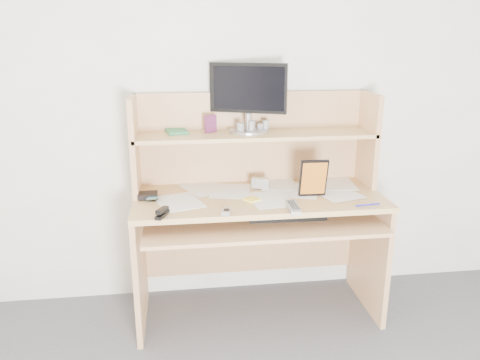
{
  "coord_description": "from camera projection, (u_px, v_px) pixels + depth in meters",
  "views": [
    {
      "loc": [
        -0.43,
        -0.99,
        1.6
      ],
      "look_at": [
        -0.11,
        1.43,
        0.86
      ],
      "focal_mm": 35.0,
      "sensor_mm": 36.0,
      "label": 1
    }
  ],
  "objects": [
    {
      "name": "keyboard",
      "position": [
        286.0,
        215.0,
        2.6
      ],
      "size": [
        0.43,
        0.16,
        0.03
      ],
      "rotation": [
        0.0,
        0.0,
        -0.03
      ],
      "color": "black",
      "rests_on": "desk"
    },
    {
      "name": "blue_pen",
      "position": [
        368.0,
        205.0,
        2.47
      ],
      "size": [
        0.14,
        0.03,
        0.01
      ],
      "primitive_type": "cylinder",
      "rotation": [
        1.57,
        0.0,
        1.71
      ],
      "color": "#1616A8",
      "rests_on": "paper_clutter"
    },
    {
      "name": "digital_camera",
      "position": [
        260.0,
        183.0,
        2.75
      ],
      "size": [
        0.11,
        0.07,
        0.06
      ],
      "primitive_type": "cube",
      "rotation": [
        0.0,
        0.0,
        -0.3
      ],
      "color": "#A2A2A4",
      "rests_on": "paper_clutter"
    },
    {
      "name": "back_wall",
      "position": [
        251.0,
        100.0,
        2.81
      ],
      "size": [
        3.6,
        0.04,
        2.5
      ],
      "primitive_type": "cube",
      "color": "white",
      "rests_on": "floor"
    },
    {
      "name": "sticky_note_pad",
      "position": [
        252.0,
        199.0,
        2.57
      ],
      "size": [
        0.1,
        0.1,
        0.01
      ],
      "primitive_type": "cube",
      "rotation": [
        0.0,
        0.0,
        0.53
      ],
      "color": "yellow",
      "rests_on": "desk"
    },
    {
      "name": "paper_clutter",
      "position": [
        259.0,
        195.0,
        2.65
      ],
      "size": [
        1.32,
        0.54,
        0.01
      ],
      "primitive_type": "cube",
      "color": "white",
      "rests_on": "desk"
    },
    {
      "name": "chip_stack_d",
      "position": [
        252.0,
        127.0,
        2.69
      ],
      "size": [
        0.04,
        0.04,
        0.07
      ],
      "primitive_type": "cylinder",
      "rotation": [
        0.0,
        0.0,
        0.13
      ],
      "color": "white",
      "rests_on": "desk"
    },
    {
      "name": "shelf_book",
      "position": [
        177.0,
        131.0,
        2.69
      ],
      "size": [
        0.14,
        0.18,
        0.02
      ],
      "primitive_type": "cube",
      "rotation": [
        0.0,
        0.0,
        0.19
      ],
      "color": "#317B43",
      "rests_on": "desk"
    },
    {
      "name": "tv_remote",
      "position": [
        293.0,
        207.0,
        2.42
      ],
      "size": [
        0.07,
        0.19,
        0.02
      ],
      "primitive_type": "cube",
      "rotation": [
        0.0,
        0.0,
        -0.07
      ],
      "color": "#999994",
      "rests_on": "paper_clutter"
    },
    {
      "name": "stapler",
      "position": [
        162.0,
        212.0,
        2.33
      ],
      "size": [
        0.07,
        0.13,
        0.04
      ],
      "primitive_type": "cube",
      "rotation": [
        0.0,
        0.0,
        -0.35
      ],
      "color": "black",
      "rests_on": "paper_clutter"
    },
    {
      "name": "wallet",
      "position": [
        148.0,
        195.0,
        2.59
      ],
      "size": [
        0.11,
        0.09,
        0.03
      ],
      "primitive_type": "cube",
      "rotation": [
        0.0,
        0.0,
        0.02
      ],
      "color": "black",
      "rests_on": "paper_clutter"
    },
    {
      "name": "game_case",
      "position": [
        313.0,
        178.0,
        2.58
      ],
      "size": [
        0.15,
        0.02,
        0.22
      ],
      "primitive_type": "cube",
      "rotation": [
        0.0,
        0.0,
        -0.03
      ],
      "color": "black",
      "rests_on": "paper_clutter"
    },
    {
      "name": "monitor",
      "position": [
        248.0,
        96.0,
        2.68
      ],
      "size": [
        0.43,
        0.24,
        0.39
      ],
      "rotation": [
        0.0,
        0.0,
        -0.39
      ],
      "color": "#ACACB1",
      "rests_on": "desk"
    },
    {
      "name": "chip_stack_c",
      "position": [
        260.0,
        127.0,
        2.74
      ],
      "size": [
        0.04,
        0.04,
        0.04
      ],
      "primitive_type": "cylinder",
      "rotation": [
        0.0,
        0.0,
        0.12
      ],
      "color": "black",
      "rests_on": "desk"
    },
    {
      "name": "card_box",
      "position": [
        211.0,
        124.0,
        2.69
      ],
      "size": [
        0.07,
        0.06,
        0.1
      ],
      "primitive_type": "cube",
      "rotation": [
        0.0,
        0.0,
        0.57
      ],
      "color": "#AA162E",
      "rests_on": "desk"
    },
    {
      "name": "chip_stack_b",
      "position": [
        266.0,
        126.0,
        2.74
      ],
      "size": [
        0.05,
        0.05,
        0.06
      ],
      "primitive_type": "cylinder",
      "rotation": [
        0.0,
        0.0,
        0.21
      ],
      "color": "white",
      "rests_on": "desk"
    },
    {
      "name": "flip_phone",
      "position": [
        226.0,
        211.0,
        2.37
      ],
      "size": [
        0.06,
        0.09,
        0.02
      ],
      "primitive_type": "cube",
      "rotation": [
        0.0,
        0.0,
        -0.21
      ],
      "color": "#AEAEB0",
      "rests_on": "paper_clutter"
    },
    {
      "name": "desk",
      "position": [
        256.0,
        200.0,
        2.74
      ],
      "size": [
        1.4,
        0.7,
        1.3
      ],
      "color": "tan",
      "rests_on": "floor"
    },
    {
      "name": "chip_stack_a",
      "position": [
        240.0,
        128.0,
        2.68
      ],
      "size": [
        0.05,
        0.05,
        0.06
      ],
      "primitive_type": "cylinder",
      "rotation": [
        0.0,
        0.0,
        0.24
      ],
      "color": "black",
      "rests_on": "desk"
    }
  ]
}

